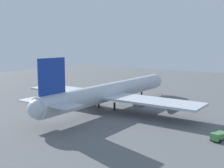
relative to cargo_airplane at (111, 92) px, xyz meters
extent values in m
plane|color=slate|center=(0.52, 0.00, -5.74)|extent=(286.97, 286.97, 0.00)
cylinder|color=silver|center=(0.52, 0.00, 0.11)|extent=(66.16, 6.10, 6.10)
sphere|color=silver|center=(33.60, 0.00, 0.11)|extent=(5.98, 5.98, 5.98)
sphere|color=silver|center=(-32.56, 0.00, 0.11)|extent=(5.19, 5.19, 5.19)
cube|color=#19389E|center=(-27.27, 0.00, 8.05)|extent=(9.26, 0.50, 9.76)
cube|color=silver|center=(-28.59, -4.88, 1.03)|extent=(5.95, 9.15, 0.36)
cube|color=silver|center=(-28.59, 4.88, 1.03)|extent=(5.95, 9.15, 0.36)
cube|color=silver|center=(-2.79, -17.35, -0.80)|extent=(11.25, 31.05, 0.70)
cube|color=silver|center=(-2.79, 17.35, -0.80)|extent=(11.25, 31.05, 0.70)
cylinder|color=gray|center=(-1.79, -12.70, -2.43)|extent=(4.88, 2.56, 2.56)
cylinder|color=gray|center=(-1.79, -24.18, -2.43)|extent=(4.88, 2.56, 2.56)
cylinder|color=gray|center=(-1.79, 12.70, -2.43)|extent=(4.88, 2.56, 2.56)
cylinder|color=gray|center=(-1.79, 24.18, -2.43)|extent=(4.88, 2.56, 2.56)
cylinder|color=black|center=(21.69, 0.00, -4.34)|extent=(0.70, 0.70, 2.80)
cylinder|color=black|center=(-2.79, -3.36, -4.34)|extent=(0.70, 0.70, 2.80)
cylinder|color=black|center=(-2.79, 3.36, -4.34)|extent=(0.70, 0.70, 2.80)
cube|color=#2D5193|center=(20.54, 12.50, -4.41)|extent=(2.27, 2.12, 1.74)
cube|color=#2D5193|center=(21.55, 14.17, -4.71)|extent=(2.86, 3.10, 1.12)
cylinder|color=black|center=(19.71, 13.06, -5.28)|extent=(0.71, 0.93, 0.92)
cylinder|color=black|center=(21.42, 12.02, -5.28)|extent=(0.71, 0.93, 0.92)
cylinder|color=black|center=(20.97, 15.13, -5.28)|extent=(0.71, 0.93, 0.92)
cylinder|color=black|center=(22.68, 14.10, -5.28)|extent=(0.71, 0.93, 0.92)
cube|color=#4C8C4C|center=(-14.54, -39.71, -4.50)|extent=(1.97, 2.34, 1.61)
cube|color=#4C8C4C|center=(-12.31, -40.19, -4.62)|extent=(3.37, 2.65, 1.35)
cylinder|color=black|center=(-14.22, -38.63, -5.30)|extent=(0.91, 0.46, 0.87)
cylinder|color=black|center=(-14.70, -40.82, -5.30)|extent=(0.91, 0.46, 0.87)
cylinder|color=black|center=(-11.45, -39.23, -5.30)|extent=(0.91, 0.46, 0.87)
cone|color=orange|center=(32.80, -3.76, -5.32)|extent=(0.59, 0.59, 0.84)
camera|label=1|loc=(-79.25, -56.22, 16.77)|focal=45.39mm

